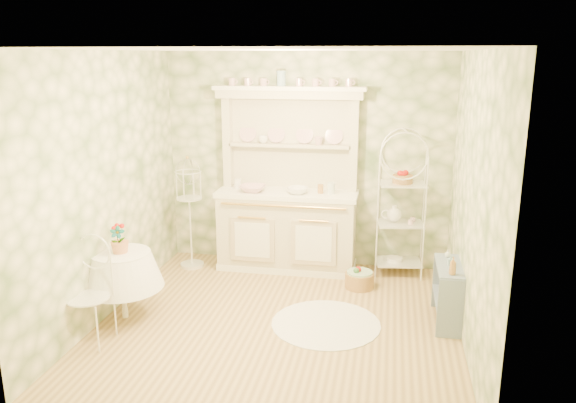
% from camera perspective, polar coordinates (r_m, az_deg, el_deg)
% --- Properties ---
extents(floor, '(3.60, 3.60, 0.00)m').
position_cam_1_polar(floor, '(5.88, -0.91, -12.13)').
color(floor, tan).
rests_on(floor, ground).
extents(ceiling, '(3.60, 3.60, 0.00)m').
position_cam_1_polar(ceiling, '(5.25, -1.03, 15.18)').
color(ceiling, white).
rests_on(ceiling, floor).
extents(wall_left, '(3.60, 3.60, 0.00)m').
position_cam_1_polar(wall_left, '(6.02, -18.00, 1.45)').
color(wall_left, '#F7EDCB').
rests_on(wall_left, floor).
extents(wall_right, '(3.60, 3.60, 0.00)m').
position_cam_1_polar(wall_right, '(5.36, 18.24, -0.14)').
color(wall_right, '#F7EDCB').
rests_on(wall_right, floor).
extents(wall_back, '(3.60, 3.60, 0.00)m').
position_cam_1_polar(wall_back, '(7.15, 1.90, 4.14)').
color(wall_back, '#F7EDCB').
rests_on(wall_back, floor).
extents(wall_front, '(3.60, 3.60, 0.00)m').
position_cam_1_polar(wall_front, '(3.74, -6.47, -5.79)').
color(wall_front, '#F7EDCB').
rests_on(wall_front, floor).
extents(kitchen_dresser, '(1.87, 0.61, 2.29)m').
position_cam_1_polar(kitchen_dresser, '(6.95, -0.09, 2.12)').
color(kitchen_dresser, beige).
rests_on(kitchen_dresser, floor).
extents(bakers_rack, '(0.62, 0.48, 1.84)m').
position_cam_1_polar(bakers_rack, '(6.95, 11.45, -0.09)').
color(bakers_rack, white).
rests_on(bakers_rack, floor).
extents(side_shelf, '(0.35, 0.75, 0.62)m').
position_cam_1_polar(side_shelf, '(5.98, 15.90, -8.97)').
color(side_shelf, '#788CA2').
rests_on(side_shelf, floor).
extents(round_table, '(0.59, 0.59, 0.63)m').
position_cam_1_polar(round_table, '(6.09, -16.38, -8.54)').
color(round_table, white).
rests_on(round_table, floor).
extents(cafe_chair, '(0.42, 0.42, 0.90)m').
position_cam_1_polar(cafe_chair, '(5.64, -19.67, -9.24)').
color(cafe_chair, white).
rests_on(cafe_chair, floor).
extents(birdcage_stand, '(0.38, 0.38, 1.52)m').
position_cam_1_polar(birdcage_stand, '(7.19, -9.96, -0.81)').
color(birdcage_stand, white).
rests_on(birdcage_stand, floor).
extents(floor_basket, '(0.35, 0.35, 0.19)m').
position_cam_1_polar(floor_basket, '(6.70, 7.27, -7.87)').
color(floor_basket, '#AC8148').
rests_on(floor_basket, floor).
extents(lace_rug, '(1.22, 1.22, 0.01)m').
position_cam_1_polar(lace_rug, '(5.85, 3.87, -12.27)').
color(lace_rug, white).
rests_on(lace_rug, floor).
extents(bowl_floral, '(0.32, 0.32, 0.08)m').
position_cam_1_polar(bowl_floral, '(6.98, -3.60, 1.07)').
color(bowl_floral, white).
rests_on(bowl_floral, kitchen_dresser).
extents(bowl_white, '(0.30, 0.30, 0.08)m').
position_cam_1_polar(bowl_white, '(6.86, 0.97, 0.86)').
color(bowl_white, white).
rests_on(bowl_white, kitchen_dresser).
extents(cup_left, '(0.14, 0.14, 0.10)m').
position_cam_1_polar(cup_left, '(7.09, -2.54, 6.18)').
color(cup_left, white).
rests_on(cup_left, kitchen_dresser).
extents(cup_right, '(0.13, 0.13, 0.10)m').
position_cam_1_polar(cup_right, '(6.94, 3.13, 6.00)').
color(cup_right, white).
rests_on(cup_right, kitchen_dresser).
extents(potted_geranium, '(0.18, 0.15, 0.28)m').
position_cam_1_polar(potted_geranium, '(5.88, -16.90, -3.84)').
color(potted_geranium, '#3F7238').
rests_on(potted_geranium, round_table).
extents(bottle_amber, '(0.08, 0.08, 0.17)m').
position_cam_1_polar(bottle_amber, '(5.62, 16.38, -6.49)').
color(bottle_amber, '#AE7A39').
rests_on(bottle_amber, side_shelf).
extents(bottle_blue, '(0.06, 0.06, 0.11)m').
position_cam_1_polar(bottle_blue, '(5.86, 16.14, -5.90)').
color(bottle_blue, '#93BBCA').
rests_on(bottle_blue, side_shelf).
extents(bottle_glass, '(0.08, 0.08, 0.08)m').
position_cam_1_polar(bottle_glass, '(6.08, 15.93, -5.18)').
color(bottle_glass, silver).
rests_on(bottle_glass, side_shelf).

